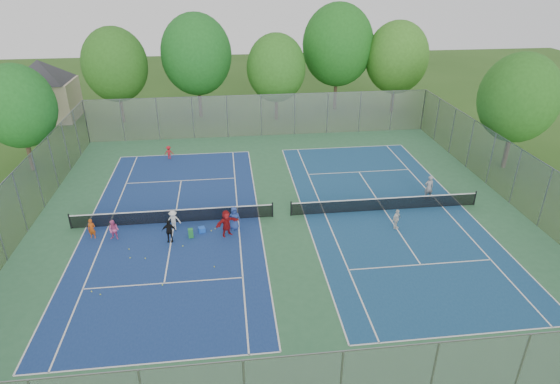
{
  "coord_description": "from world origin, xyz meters",
  "views": [
    {
      "loc": [
        -3.33,
        -26.77,
        15.18
      ],
      "look_at": [
        0.0,
        1.0,
        1.3
      ],
      "focal_mm": 30.0,
      "sensor_mm": 36.0,
      "label": 1
    }
  ],
  "objects_px": {
    "net_left": "(174,216)",
    "ball_crate": "(202,230)",
    "net_right": "(385,204)",
    "instructor": "(429,187)",
    "ball_hopper": "(191,233)"
  },
  "relations": [
    {
      "from": "net_left",
      "to": "ball_crate",
      "type": "bearing_deg",
      "value": -37.67
    },
    {
      "from": "net_left",
      "to": "net_right",
      "type": "relative_size",
      "value": 1.0
    },
    {
      "from": "ball_crate",
      "to": "instructor",
      "type": "height_order",
      "value": "instructor"
    },
    {
      "from": "ball_crate",
      "to": "ball_hopper",
      "type": "distance_m",
      "value": 0.85
    },
    {
      "from": "ball_hopper",
      "to": "instructor",
      "type": "distance_m",
      "value": 16.72
    },
    {
      "from": "net_left",
      "to": "ball_hopper",
      "type": "relative_size",
      "value": 22.34
    },
    {
      "from": "ball_crate",
      "to": "ball_hopper",
      "type": "height_order",
      "value": "ball_hopper"
    },
    {
      "from": "net_left",
      "to": "ball_hopper",
      "type": "distance_m",
      "value": 2.28
    },
    {
      "from": "instructor",
      "to": "ball_hopper",
      "type": "bearing_deg",
      "value": 9.28
    },
    {
      "from": "net_left",
      "to": "net_right",
      "type": "xyz_separation_m",
      "value": [
        14.0,
        0.0,
        0.0
      ]
    },
    {
      "from": "net_right",
      "to": "ball_crate",
      "type": "bearing_deg",
      "value": -173.46
    },
    {
      "from": "ball_crate",
      "to": "ball_hopper",
      "type": "bearing_deg",
      "value": -139.44
    },
    {
      "from": "net_right",
      "to": "ball_crate",
      "type": "distance_m",
      "value": 12.27
    },
    {
      "from": "net_left",
      "to": "instructor",
      "type": "distance_m",
      "value": 17.61
    },
    {
      "from": "net_right",
      "to": "net_left",
      "type": "bearing_deg",
      "value": 180.0
    }
  ]
}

